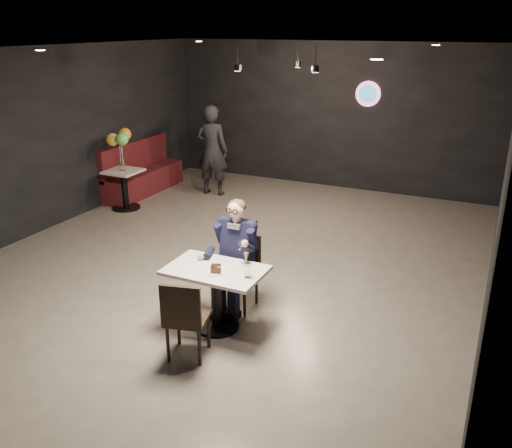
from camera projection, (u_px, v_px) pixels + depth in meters
The scene contains 17 objects.
floor at pixel (230, 262), 8.03m from camera, with size 9.00×9.00×0.00m, color gray.
wall_sign at pixel (368, 94), 10.81m from camera, with size 0.50×0.06×0.50m, color pink, non-canonical shape.
pendant_lights at pixel (285, 53), 8.72m from camera, with size 1.40×1.20×0.36m, color black.
main_table at pixel (216, 298), 6.18m from camera, with size 1.10×0.70×0.75m, color silver.
chair_far at pixel (238, 273), 6.62m from camera, with size 0.42×0.46×0.92m, color black.
chair_near at pixel (188, 316), 5.64m from camera, with size 0.42×0.46×0.92m, color black.
seated_man at pixel (238, 253), 6.53m from camera, with size 0.60×0.80×1.44m, color black.
dessert_plate at pixel (216, 272), 5.95m from camera, with size 0.20×0.20×0.01m, color white.
cake_slice at pixel (216, 269), 5.93m from camera, with size 0.11×0.09×0.08m, color black.
mint_leaf at pixel (219, 267), 5.88m from camera, with size 0.06×0.04×0.01m, color green.
sundae_glass at pixel (247, 270), 5.83m from camera, with size 0.07×0.07×0.16m, color silver.
wafer_cone at pixel (246, 258), 5.74m from camera, with size 0.06×0.06×0.12m, color tan.
booth_bench at pixel (143, 168), 11.14m from camera, with size 0.53×2.12×1.06m, color #4A0F1C.
side_table at pixel (125, 189), 10.22m from camera, with size 0.61×0.61×0.76m, color silver.
balloon_vase at pixel (123, 166), 10.07m from camera, with size 0.10×0.10×0.15m, color silver.
balloon_bunch at pixel (121, 144), 9.92m from camera, with size 0.42×0.42×0.70m, color yellow.
passerby at pixel (212, 150), 10.93m from camera, with size 0.67×0.44×1.82m, color black.
Camera 1 is at (3.48, -6.47, 3.33)m, focal length 38.00 mm.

